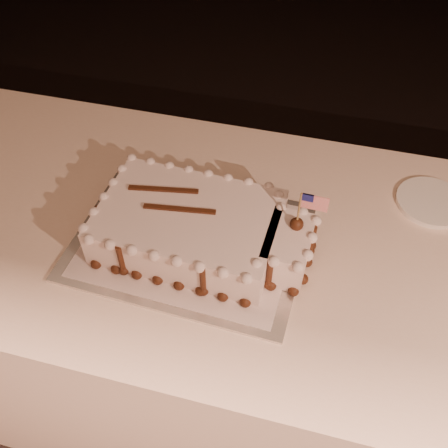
% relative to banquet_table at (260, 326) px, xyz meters
% --- Properties ---
extents(room_shell, '(6.10, 8.10, 2.90)m').
position_rel_banquet_table_xyz_m(room_shell, '(0.00, -0.60, 1.02)').
color(room_shell, black).
rests_on(room_shell, ground).
extents(banquet_table, '(2.40, 0.80, 0.75)m').
position_rel_banquet_table_xyz_m(banquet_table, '(0.00, 0.00, 0.00)').
color(banquet_table, '#FFDFC5').
rests_on(banquet_table, ground).
extents(cake_board, '(0.53, 0.41, 0.01)m').
position_rel_banquet_table_xyz_m(cake_board, '(-0.17, -0.05, 0.38)').
color(cake_board, beige).
rests_on(cake_board, banquet_table).
extents(doily, '(0.47, 0.37, 0.00)m').
position_rel_banquet_table_xyz_m(doily, '(-0.17, -0.05, 0.38)').
color(doily, silver).
rests_on(doily, cake_board).
extents(sheet_cake, '(0.49, 0.30, 0.19)m').
position_rel_banquet_table_xyz_m(sheet_cake, '(-0.15, -0.05, 0.43)').
color(sheet_cake, white).
rests_on(sheet_cake, doily).
extents(side_plate, '(0.17, 0.17, 0.01)m').
position_rel_banquet_table_xyz_m(side_plate, '(0.36, 0.22, 0.38)').
color(side_plate, white).
rests_on(side_plate, banquet_table).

